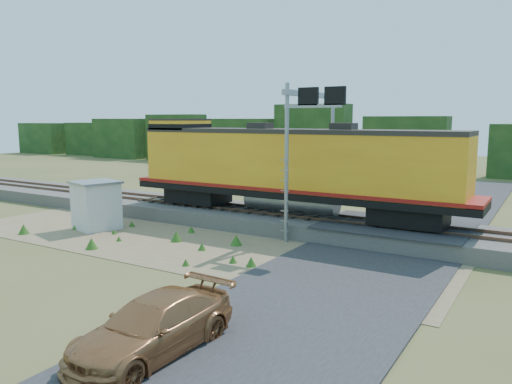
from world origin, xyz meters
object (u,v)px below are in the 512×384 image
Objects in this scene: locomotive at (287,166)px; signal_gantry at (313,124)px; car at (153,326)px; shed at (96,205)px.

locomotive is 3.01m from signal_gantry.
signal_gantry reaches higher than car.
signal_gantry is (1.87, -0.68, 2.26)m from locomotive.
locomotive is 10.62m from shed.
car is at bearing -74.97° from locomotive.
shed is at bearing -155.65° from signal_gantry.
locomotive is at bearing 159.90° from signal_gantry.
shed is (-8.82, -5.52, -2.11)m from locomotive.
signal_gantry is 1.54× the size of car.
signal_gantry is (10.69, 4.84, 4.38)m from shed.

